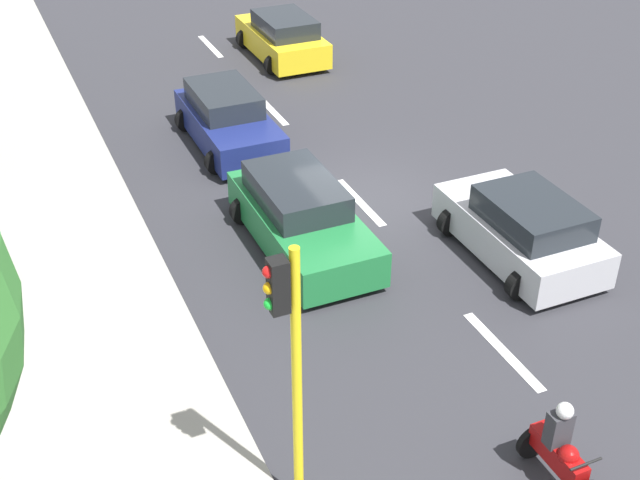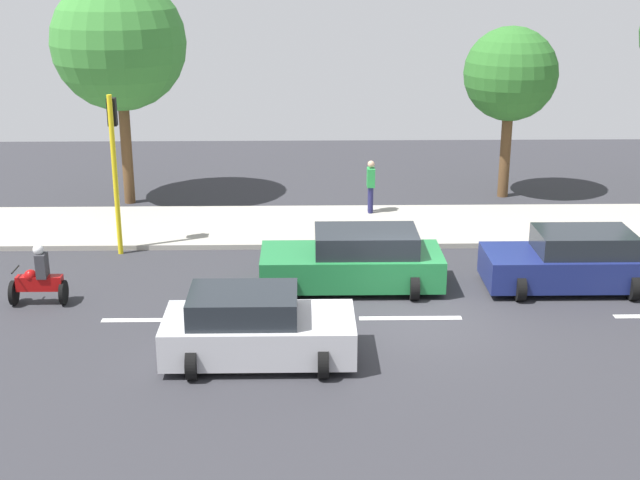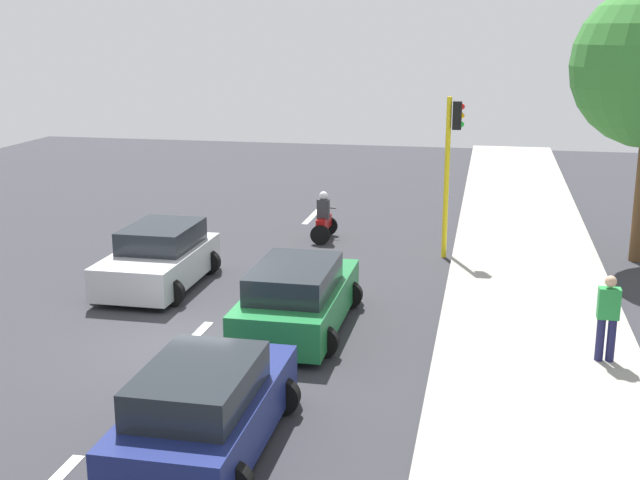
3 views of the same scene
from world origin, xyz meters
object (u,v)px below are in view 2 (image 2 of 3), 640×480
object	(u,v)px
motorcycle	(39,279)
pedestrian_near_signal	(371,185)
street_tree_center	(511,75)
car_green	(355,261)
street_tree_south	(119,44)
car_dark_blue	(572,262)
car_silver	(256,328)
traffic_light_corner	(114,151)

from	to	relation	value
motorcycle	pedestrian_near_signal	world-z (taller)	pedestrian_near_signal
motorcycle	street_tree_center	size ratio (longest dim) A/B	0.26
car_green	street_tree_south	size ratio (longest dim) A/B	0.61
car_dark_blue	street_tree_center	size ratio (longest dim) A/B	0.73
car_silver	motorcycle	size ratio (longest dim) A/B	2.61
pedestrian_near_signal	street_tree_south	xyz separation A→B (m)	(1.79, 8.04, 4.25)
car_silver	street_tree_south	size ratio (longest dim) A/B	0.53
car_silver	pedestrian_near_signal	xyz separation A→B (m)	(10.30, -3.16, 0.35)
traffic_light_corner	pedestrian_near_signal	bearing A→B (deg)	-65.29
pedestrian_near_signal	traffic_light_corner	world-z (taller)	traffic_light_corner
traffic_light_corner	street_tree_center	world-z (taller)	street_tree_center
car_dark_blue	motorcycle	xyz separation A→B (m)	(-0.82, 13.17, -0.07)
car_green	pedestrian_near_signal	bearing A→B (deg)	-7.88
car_green	traffic_light_corner	xyz separation A→B (m)	(2.83, 6.48, 2.22)
car_dark_blue	pedestrian_near_signal	world-z (taller)	pedestrian_near_signal
car_silver	street_tree_center	world-z (taller)	street_tree_center
car_dark_blue	motorcycle	distance (m)	13.19
car_dark_blue	street_tree_center	bearing A→B (deg)	-1.10
car_silver	street_tree_center	distance (m)	15.35
street_tree_south	traffic_light_corner	bearing A→B (deg)	-172.19
car_green	pedestrian_near_signal	size ratio (longest dim) A/B	2.70
motorcycle	traffic_light_corner	xyz separation A→B (m)	(3.80, -1.21, 2.29)
street_tree_south	car_green	bearing A→B (deg)	-138.05
car_dark_blue	pedestrian_near_signal	distance (m)	7.87
pedestrian_near_signal	street_tree_south	size ratio (longest dim) A/B	0.23
pedestrian_near_signal	car_dark_blue	bearing A→B (deg)	-143.97
car_dark_blue	motorcycle	bearing A→B (deg)	93.57
motorcycle	traffic_light_corner	bearing A→B (deg)	-17.66
pedestrian_near_signal	street_tree_center	xyz separation A→B (m)	(2.35, -4.79, 3.14)
traffic_light_corner	street_tree_south	bearing A→B (deg)	7.81
car_green	car_silver	size ratio (longest dim) A/B	1.15
car_green	street_tree_south	world-z (taller)	street_tree_south
pedestrian_near_signal	motorcycle	bearing A→B (deg)	130.03
car_green	street_tree_center	bearing A→B (deg)	-33.43
car_dark_blue	street_tree_center	xyz separation A→B (m)	(8.71, -0.17, 3.49)
car_dark_blue	car_green	world-z (taller)	same
street_tree_center	traffic_light_corner	bearing A→B (deg)	115.28
car_silver	street_tree_south	xyz separation A→B (m)	(12.09, 4.88, 4.60)
traffic_light_corner	street_tree_center	bearing A→B (deg)	-64.72
car_green	car_silver	distance (m)	4.70
car_silver	traffic_light_corner	size ratio (longest dim) A/B	0.89
motorcycle	street_tree_center	bearing A→B (deg)	-54.45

